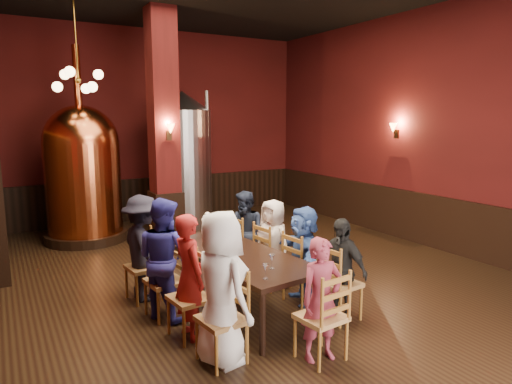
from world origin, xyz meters
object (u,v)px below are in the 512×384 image
person_2 (164,258)px  copper_kettle (83,172)px  dining_table (237,257)px  person_1 (190,276)px  rose_vase (210,221)px  person_0 (221,288)px  steel_vessel (184,159)px

person_2 → copper_kettle: (-0.22, 4.25, 0.64)m
dining_table → copper_kettle: 4.67m
person_2 → person_1: bearing=159.3°
rose_vase → dining_table: bearing=-90.1°
person_0 → steel_vessel: steel_vessel is taller
person_2 → dining_table: bearing=-131.9°
person_0 → copper_kettle: (-0.36, 5.57, 0.61)m
person_2 → rose_vase: bearing=-83.9°
person_1 → person_2: bearing=2.8°
steel_vessel → rose_vase: 4.10m
person_0 → steel_vessel: (1.84, 5.81, 0.73)m
steel_vessel → dining_table: bearing=-103.2°
person_1 → copper_kettle: 4.96m
person_2 → rose_vase: person_2 is taller
person_1 → rose_vase: (0.81, 1.23, 0.29)m
person_0 → person_2: size_ratio=1.04×
dining_table → steel_vessel: bearing=70.5°
person_0 → steel_vessel: 6.14m
dining_table → copper_kettle: copper_kettle is taller
person_2 → copper_kettle: 4.30m
copper_kettle → steel_vessel: 2.22m
dining_table → person_1: 0.91m
dining_table → steel_vessel: size_ratio=0.82×
dining_table → person_0: size_ratio=1.59×
person_0 → person_1: person_0 is taller
person_1 → copper_kettle: bearing=-0.1°
person_1 → dining_table: bearing=-66.0°
rose_vase → person_2: bearing=-146.8°
dining_table → person_1: (-0.81, -0.42, 0.03)m
dining_table → person_0: bearing=-130.4°
copper_kettle → rose_vase: bearing=-73.3°
person_1 → rose_vase: person_1 is taller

